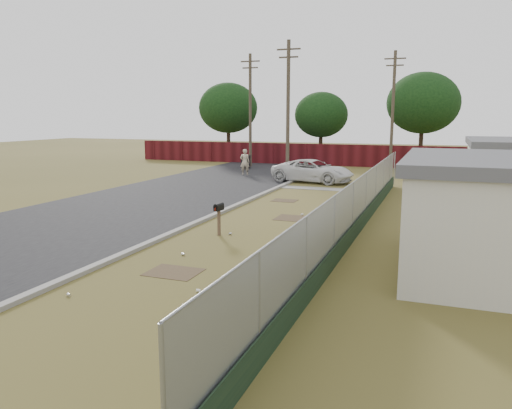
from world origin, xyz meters
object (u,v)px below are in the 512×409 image
at_px(fire_hydrant, 242,304).
at_px(mailbox, 219,210).
at_px(trash_bin, 246,162).
at_px(pickup_truck, 313,171).
at_px(pedestrian, 245,162).

distance_m(fire_hydrant, mailbox, 7.65).
bearing_deg(mailbox, trash_bin, 109.21).
bearing_deg(pickup_truck, fire_hydrant, -160.10).
distance_m(mailbox, trash_bin, 22.49).
relative_size(fire_hydrant, pedestrian, 0.49).
relative_size(fire_hydrant, mailbox, 0.78).
xyz_separation_m(fire_hydrant, mailbox, (-3.59, 6.73, 0.49)).
bearing_deg(trash_bin, pickup_truck, -41.34).
bearing_deg(trash_bin, pedestrian, -69.27).
distance_m(mailbox, pedestrian, 18.07).
distance_m(fire_hydrant, pickup_truck, 22.17).
bearing_deg(trash_bin, fire_hydrant, -68.54).
bearing_deg(pedestrian, fire_hydrant, 93.23).
bearing_deg(fire_hydrant, pedestrian, 111.58).
xyz_separation_m(fire_hydrant, pickup_truck, (-3.99, 21.80, 0.29)).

